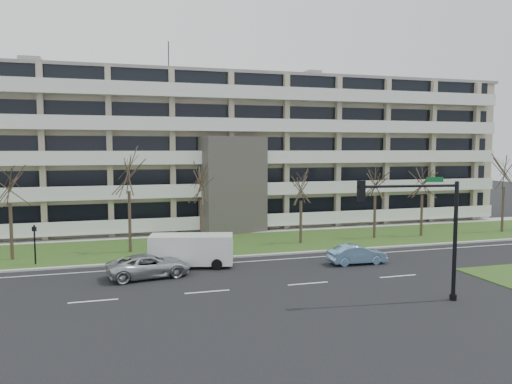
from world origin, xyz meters
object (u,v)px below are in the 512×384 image
object	(u,v)px
silver_pickup	(149,266)
white_van	(192,248)
traffic_signal	(423,222)
pedestrian_signal	(35,239)
blue_sedan	(357,254)

from	to	relation	value
silver_pickup	white_van	world-z (taller)	white_van
silver_pickup	traffic_signal	size ratio (longest dim) A/B	0.79
pedestrian_signal	silver_pickup	bearing A→B (deg)	-23.71
blue_sedan	traffic_signal	xyz separation A→B (m)	(-0.88, -8.64, 3.52)
silver_pickup	traffic_signal	bearing A→B (deg)	-133.66
white_van	pedestrian_signal	distance (m)	10.78
silver_pickup	pedestrian_signal	size ratio (longest dim) A/B	1.85
traffic_signal	pedestrian_signal	world-z (taller)	traffic_signal
pedestrian_signal	blue_sedan	bearing A→B (deg)	-1.88
silver_pickup	blue_sedan	size ratio (longest dim) A/B	1.27
silver_pickup	pedestrian_signal	xyz separation A→B (m)	(-7.19, 5.47, 1.05)
white_van	traffic_signal	bearing A→B (deg)	-33.71
traffic_signal	white_van	bearing A→B (deg)	138.48
pedestrian_signal	white_van	bearing A→B (deg)	-4.98
white_van	silver_pickup	bearing A→B (deg)	-131.92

